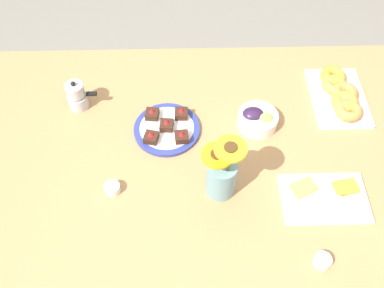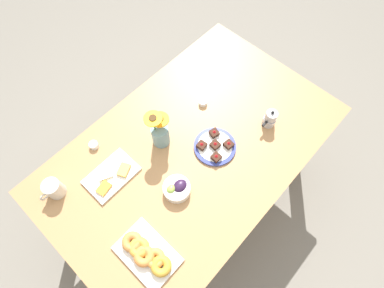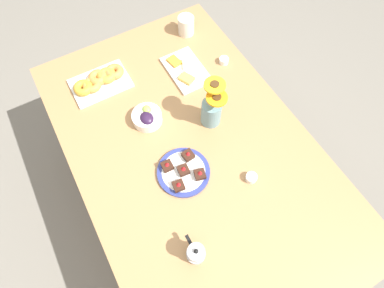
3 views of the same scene
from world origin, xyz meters
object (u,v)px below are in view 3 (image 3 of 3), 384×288
object	(u,v)px
flower_vase	(212,110)
grape_bowl	(147,117)
cheese_platter	(186,70)
moka_pot	(196,253)
coffee_mug	(186,25)
jam_cup_berry	(251,178)
dining_table	(192,156)
jam_cup_honey	(224,60)
croissant_platter	(100,80)
dessert_plate	(184,172)

from	to	relation	value
flower_vase	grape_bowl	bearing A→B (deg)	61.04
cheese_platter	moka_pot	size ratio (longest dim) A/B	2.18
grape_bowl	coffee_mug	bearing A→B (deg)	-46.39
cheese_platter	jam_cup_berry	world-z (taller)	cheese_platter
coffee_mug	jam_cup_berry	distance (m)	0.90
cheese_platter	flower_vase	xyz separation A→B (m)	(-0.31, 0.04, 0.07)
dining_table	cheese_platter	xyz separation A→B (m)	(0.40, -0.19, 0.10)
flower_vase	dining_table	bearing A→B (deg)	119.48
jam_cup_honey	flower_vase	bearing A→B (deg)	137.97
grape_bowl	croissant_platter	xyz separation A→B (m)	(0.31, 0.11, -0.01)
croissant_platter	jam_cup_honey	bearing A→B (deg)	-106.98
moka_pot	jam_cup_berry	bearing A→B (deg)	-67.20
grape_bowl	jam_cup_honey	bearing A→B (deg)	-75.80
coffee_mug	croissant_platter	distance (m)	0.55
jam_cup_berry	moka_pot	xyz separation A→B (m)	(-0.15, 0.35, 0.03)
jam_cup_honey	jam_cup_berry	bearing A→B (deg)	157.82
croissant_platter	jam_cup_berry	xyz separation A→B (m)	(-0.78, -0.36, -0.01)
dining_table	jam_cup_berry	bearing A→B (deg)	-149.85
dessert_plate	moka_pot	bearing A→B (deg)	158.95
dining_table	grape_bowl	size ratio (longest dim) A/B	11.81
moka_pot	croissant_platter	bearing A→B (deg)	0.51
croissant_platter	jam_cup_honey	distance (m)	0.63
croissant_platter	grape_bowl	bearing A→B (deg)	-160.56
cheese_platter	jam_cup_berry	bearing A→B (deg)	176.13
dining_table	jam_cup_berry	size ratio (longest dim) A/B	33.33
cheese_platter	flower_vase	world-z (taller)	flower_vase
coffee_mug	jam_cup_honey	distance (m)	0.29
cheese_platter	dessert_plate	xyz separation A→B (m)	(-0.48, 0.28, 0.00)
grape_bowl	jam_cup_berry	distance (m)	0.53
cheese_platter	dessert_plate	bearing A→B (deg)	150.12
cheese_platter	flower_vase	distance (m)	0.32
cheese_platter	dessert_plate	world-z (taller)	dessert_plate
croissant_platter	cheese_platter	bearing A→B (deg)	-108.75
croissant_platter	dining_table	bearing A→B (deg)	-157.88
jam_cup_berry	dessert_plate	bearing A→B (deg)	54.77
jam_cup_berry	dessert_plate	xyz separation A→B (m)	(0.16, 0.23, -0.00)
grape_bowl	cheese_platter	bearing A→B (deg)	-59.70
coffee_mug	moka_pot	xyz separation A→B (m)	(-1.03, 0.53, -0.00)
dining_table	jam_cup_berry	xyz separation A→B (m)	(-0.25, -0.14, 0.10)
grape_bowl	moka_pot	size ratio (longest dim) A/B	1.14
coffee_mug	flower_vase	world-z (taller)	flower_vase
coffee_mug	dining_table	bearing A→B (deg)	153.06
coffee_mug	grape_bowl	distance (m)	0.59
grape_bowl	croissant_platter	size ratio (longest dim) A/B	0.47
coffee_mug	moka_pot	size ratio (longest dim) A/B	1.01
cheese_platter	jam_cup_berry	xyz separation A→B (m)	(-0.64, 0.04, 0.01)
jam_cup_honey	flower_vase	size ratio (longest dim) A/B	0.20
grape_bowl	cheese_platter	distance (m)	0.34
flower_vase	croissant_platter	bearing A→B (deg)	38.93
coffee_mug	croissant_platter	world-z (taller)	coffee_mug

